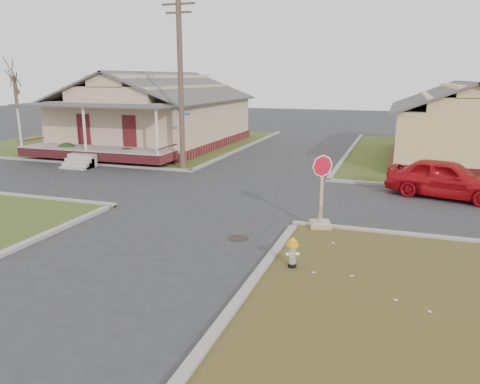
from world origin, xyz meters
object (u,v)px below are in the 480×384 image
(fire_hydrant, at_px, (293,251))
(stop_sign, at_px, (321,212))
(red_sedan, at_px, (446,179))
(utility_pole, at_px, (181,81))

(fire_hydrant, relative_size, stop_sign, 0.33)
(fire_hydrant, relative_size, red_sedan, 0.17)
(fire_hydrant, distance_m, stop_sign, 3.59)
(utility_pole, distance_m, red_sedan, 13.54)
(utility_pole, distance_m, stop_sign, 12.20)
(stop_sign, height_order, red_sedan, stop_sign)
(red_sedan, bearing_deg, utility_pole, 98.27)
(fire_hydrant, height_order, stop_sign, stop_sign)
(utility_pole, height_order, red_sedan, utility_pole)
(fire_hydrant, bearing_deg, utility_pole, 102.71)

